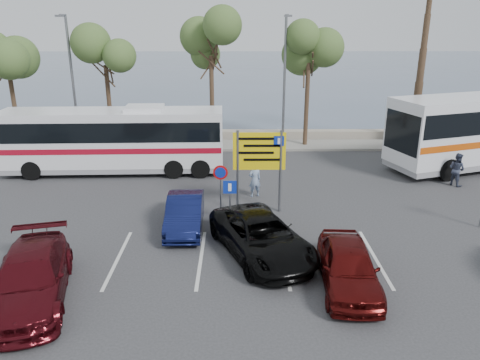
{
  "coord_description": "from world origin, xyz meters",
  "views": [
    {
      "loc": [
        0.07,
        -15.52,
        7.95
      ],
      "look_at": [
        0.19,
        3.0,
        1.51
      ],
      "focal_mm": 35.0,
      "sensor_mm": 36.0,
      "label": 1
    }
  ],
  "objects_px": {
    "direction_sign": "(259,158)",
    "pedestrian_near": "(255,180)",
    "car_red": "(348,266)",
    "street_lamp_left": "(72,76)",
    "street_lamp_right": "(285,76)",
    "coach_bus_left": "(114,142)",
    "pedestrian_far": "(457,169)",
    "car_maroon": "(30,278)",
    "car_blue": "(185,213)",
    "suv_black": "(262,237)"
  },
  "relations": [
    {
      "from": "car_maroon",
      "to": "suv_black",
      "type": "relative_size",
      "value": 0.98
    },
    {
      "from": "car_blue",
      "to": "car_maroon",
      "type": "xyz_separation_m",
      "value": [
        -4.0,
        -5.0,
        0.08
      ]
    },
    {
      "from": "car_maroon",
      "to": "car_blue",
      "type": "bearing_deg",
      "value": 37.7
    },
    {
      "from": "car_blue",
      "to": "car_maroon",
      "type": "distance_m",
      "value": 6.4
    },
    {
      "from": "coach_bus_left",
      "to": "street_lamp_right",
      "type": "bearing_deg",
      "value": 26.94
    },
    {
      "from": "car_maroon",
      "to": "pedestrian_near",
      "type": "height_order",
      "value": "pedestrian_near"
    },
    {
      "from": "street_lamp_right",
      "to": "pedestrian_far",
      "type": "relative_size",
      "value": 4.82
    },
    {
      "from": "car_red",
      "to": "suv_black",
      "type": "distance_m",
      "value": 3.31
    },
    {
      "from": "street_lamp_left",
      "to": "car_red",
      "type": "height_order",
      "value": "street_lamp_left"
    },
    {
      "from": "street_lamp_right",
      "to": "pedestrian_far",
      "type": "height_order",
      "value": "street_lamp_right"
    },
    {
      "from": "street_lamp_right",
      "to": "direction_sign",
      "type": "xyz_separation_m",
      "value": [
        -2.0,
        -10.32,
        -2.17
      ]
    },
    {
      "from": "direction_sign",
      "to": "pedestrian_near",
      "type": "bearing_deg",
      "value": 93.43
    },
    {
      "from": "car_blue",
      "to": "pedestrian_near",
      "type": "distance_m",
      "value": 4.55
    },
    {
      "from": "pedestrian_far",
      "to": "car_maroon",
      "type": "bearing_deg",
      "value": 90.51
    },
    {
      "from": "car_blue",
      "to": "pedestrian_far",
      "type": "bearing_deg",
      "value": 19.12
    },
    {
      "from": "direction_sign",
      "to": "coach_bus_left",
      "type": "height_order",
      "value": "coach_bus_left"
    },
    {
      "from": "direction_sign",
      "to": "pedestrian_far",
      "type": "distance_m",
      "value": 10.65
    },
    {
      "from": "car_blue",
      "to": "pedestrian_far",
      "type": "distance_m",
      "value": 13.93
    },
    {
      "from": "street_lamp_left",
      "to": "pedestrian_far",
      "type": "xyz_separation_m",
      "value": [
        21.0,
        -7.02,
        -3.77
      ]
    },
    {
      "from": "street_lamp_left",
      "to": "suv_black",
      "type": "height_order",
      "value": "street_lamp_left"
    },
    {
      "from": "car_maroon",
      "to": "pedestrian_near",
      "type": "bearing_deg",
      "value": 37.3
    },
    {
      "from": "street_lamp_right",
      "to": "car_maroon",
      "type": "relative_size",
      "value": 1.59
    },
    {
      "from": "car_red",
      "to": "pedestrian_near",
      "type": "xyz_separation_m",
      "value": [
        -2.6,
        7.83,
        0.11
      ]
    },
    {
      "from": "car_red",
      "to": "suv_black",
      "type": "relative_size",
      "value": 0.81
    },
    {
      "from": "street_lamp_right",
      "to": "coach_bus_left",
      "type": "height_order",
      "value": "street_lamp_right"
    },
    {
      "from": "pedestrian_near",
      "to": "street_lamp_left",
      "type": "bearing_deg",
      "value": -58.49
    },
    {
      "from": "pedestrian_far",
      "to": "street_lamp_right",
      "type": "bearing_deg",
      "value": 18.78
    },
    {
      "from": "car_red",
      "to": "suv_black",
      "type": "bearing_deg",
      "value": 144.77
    },
    {
      "from": "street_lamp_left",
      "to": "street_lamp_right",
      "type": "xyz_separation_m",
      "value": [
        13.0,
        0.0,
        0.0
      ]
    },
    {
      "from": "suv_black",
      "to": "pedestrian_near",
      "type": "distance_m",
      "value": 5.76
    },
    {
      "from": "street_lamp_right",
      "to": "car_maroon",
      "type": "height_order",
      "value": "street_lamp_right"
    },
    {
      "from": "street_lamp_right",
      "to": "pedestrian_near",
      "type": "relative_size",
      "value": 4.88
    },
    {
      "from": "direction_sign",
      "to": "coach_bus_left",
      "type": "bearing_deg",
      "value": 143.79
    },
    {
      "from": "street_lamp_right",
      "to": "pedestrian_far",
      "type": "xyz_separation_m",
      "value": [
        8.0,
        -7.02,
        -3.77
      ]
    },
    {
      "from": "street_lamp_left",
      "to": "pedestrian_near",
      "type": "height_order",
      "value": "street_lamp_left"
    },
    {
      "from": "pedestrian_near",
      "to": "direction_sign",
      "type": "bearing_deg",
      "value": 72.96
    },
    {
      "from": "street_lamp_left",
      "to": "street_lamp_right",
      "type": "distance_m",
      "value": 13.0
    },
    {
      "from": "direction_sign",
      "to": "coach_bus_left",
      "type": "relative_size",
      "value": 0.31
    },
    {
      "from": "suv_black",
      "to": "pedestrian_far",
      "type": "relative_size",
      "value": 3.09
    },
    {
      "from": "street_lamp_left",
      "to": "coach_bus_left",
      "type": "relative_size",
      "value": 0.69
    },
    {
      "from": "suv_black",
      "to": "pedestrian_far",
      "type": "xyz_separation_m",
      "value": [
        10.08,
        7.26,
        0.12
      ]
    },
    {
      "from": "coach_bus_left",
      "to": "car_maroon",
      "type": "xyz_separation_m",
      "value": [
        0.5,
        -12.19,
        -0.94
      ]
    },
    {
      "from": "street_lamp_right",
      "to": "pedestrian_near",
      "type": "bearing_deg",
      "value": -103.87
    },
    {
      "from": "street_lamp_right",
      "to": "pedestrian_near",
      "type": "xyz_separation_m",
      "value": [
        -2.1,
        -8.52,
        -3.78
      ]
    },
    {
      "from": "street_lamp_left",
      "to": "pedestrian_far",
      "type": "bearing_deg",
      "value": -18.48
    },
    {
      "from": "coach_bus_left",
      "to": "pedestrian_near",
      "type": "height_order",
      "value": "coach_bus_left"
    },
    {
      "from": "street_lamp_left",
      "to": "pedestrian_far",
      "type": "relative_size",
      "value": 4.82
    },
    {
      "from": "street_lamp_right",
      "to": "direction_sign",
      "type": "relative_size",
      "value": 2.23
    },
    {
      "from": "coach_bus_left",
      "to": "car_red",
      "type": "distance_m",
      "value": 15.29
    },
    {
      "from": "car_maroon",
      "to": "pedestrian_far",
      "type": "bearing_deg",
      "value": 16.82
    }
  ]
}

